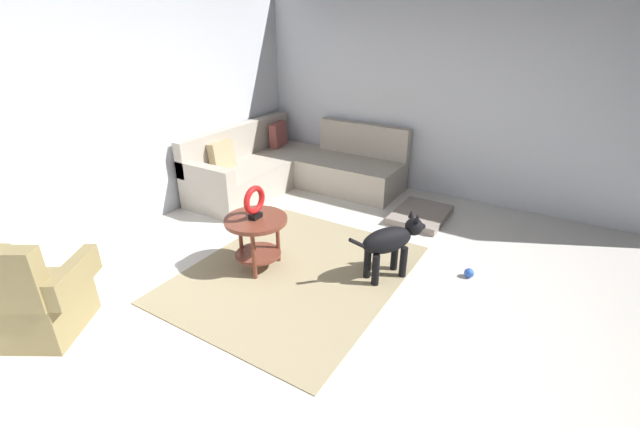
{
  "coord_description": "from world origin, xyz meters",
  "views": [
    {
      "loc": [
        -2.7,
        -1.33,
        2.29
      ],
      "look_at": [
        0.45,
        0.6,
        0.55
      ],
      "focal_mm": 23.79,
      "sensor_mm": 36.0,
      "label": 1
    }
  ],
  "objects": [
    {
      "name": "torus_sculpture",
      "position": [
        0.06,
        1.08,
        0.71
      ],
      "size": [
        0.28,
        0.08,
        0.33
      ],
      "color": "black",
      "rests_on": "side_table"
    },
    {
      "name": "area_rug",
      "position": [
        0.15,
        0.7,
        0.01
      ],
      "size": [
        2.3,
        1.9,
        0.01
      ],
      "primitive_type": "cube",
      "color": "tan",
      "rests_on": "ground_plane"
    },
    {
      "name": "wall_back",
      "position": [
        0.0,
        2.94,
        1.35
      ],
      "size": [
        6.0,
        0.12,
        2.7
      ],
      "primitive_type": "cube",
      "color": "silver",
      "rests_on": "ground_plane"
    },
    {
      "name": "sectional_couch",
      "position": [
        1.99,
        2.02,
        0.29
      ],
      "size": [
        2.2,
        2.25,
        0.88
      ],
      "color": "#B2A899",
      "rests_on": "ground_plane"
    },
    {
      "name": "ground_plane",
      "position": [
        0.0,
        0.0,
        -0.05
      ],
      "size": [
        6.0,
        6.0,
        0.1
      ],
      "primitive_type": "cube",
      "color": "silver"
    },
    {
      "name": "side_table",
      "position": [
        0.06,
        1.08,
        0.42
      ],
      "size": [
        0.6,
        0.6,
        0.54
      ],
      "color": "brown",
      "rests_on": "ground_plane"
    },
    {
      "name": "wall_right",
      "position": [
        2.94,
        0.0,
        1.35
      ],
      "size": [
        0.12,
        6.0,
        2.7
      ],
      "primitive_type": "cube",
      "color": "silver",
      "rests_on": "ground_plane"
    },
    {
      "name": "dog",
      "position": [
        0.58,
        -0.09,
        0.38
      ],
      "size": [
        0.75,
        0.49,
        0.63
      ],
      "rotation": [
        0.0,
        0.0,
        4.16
      ],
      "color": "black",
      "rests_on": "ground_plane"
    },
    {
      "name": "dog_toy_ball",
      "position": [
        0.97,
        -0.76,
        0.05
      ],
      "size": [
        0.09,
        0.09,
        0.09
      ],
      "primitive_type": "sphere",
      "color": "blue",
      "rests_on": "ground_plane"
    },
    {
      "name": "armchair",
      "position": [
        -1.61,
        1.92,
        0.32
      ],
      "size": [
        0.93,
        0.99,
        0.88
      ],
      "rotation": [
        0.0,
        0.0,
        -1.03
      ],
      "color": "olive",
      "rests_on": "ground_plane"
    },
    {
      "name": "dog_bed_mat",
      "position": [
        1.98,
        0.08,
        0.04
      ],
      "size": [
        0.8,
        0.6,
        0.09
      ],
      "primitive_type": "cube",
      "color": "gray",
      "rests_on": "ground_plane"
    }
  ]
}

